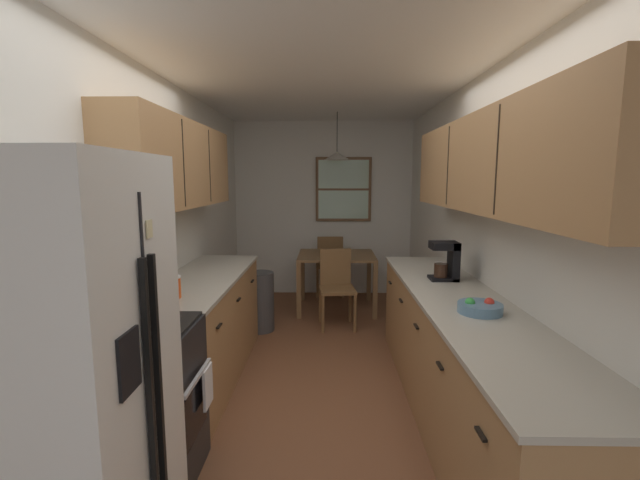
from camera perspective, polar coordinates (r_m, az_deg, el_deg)
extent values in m
plane|color=brown|center=(4.12, -0.01, -16.51)|extent=(12.00, 12.00, 0.00)
cube|color=silver|center=(4.03, -19.59, 1.35)|extent=(0.10, 9.00, 2.55)
cube|color=silver|center=(3.98, 19.81, 1.26)|extent=(0.10, 9.00, 2.55)
cube|color=silver|center=(6.41, 0.43, 4.17)|extent=(4.40, 0.10, 2.55)
cube|color=white|center=(3.84, -0.01, 21.24)|extent=(4.40, 9.00, 0.08)
cube|color=white|center=(2.03, -30.98, -16.59)|extent=(0.68, 0.73, 1.82)
cube|color=black|center=(1.90, -21.52, -19.47)|extent=(0.01, 0.01, 1.64)
cube|color=black|center=(1.87, -21.59, -20.07)|extent=(0.02, 0.02, 1.16)
cube|color=black|center=(1.93, -20.64, -19.00)|extent=(0.02, 0.02, 1.16)
cube|color=black|center=(1.67, -24.06, -14.67)|extent=(0.01, 0.15, 0.22)
cube|color=beige|center=(1.77, -21.80, 1.37)|extent=(0.01, 0.05, 0.07)
cube|color=black|center=(2.77, -22.95, -19.76)|extent=(0.62, 0.58, 0.90)
cube|color=black|center=(2.68, -16.32, -21.15)|extent=(0.01, 0.41, 0.30)
cube|color=silver|center=(2.58, -15.96, -17.13)|extent=(0.02, 0.47, 0.02)
cube|color=black|center=(2.60, -23.53, -10.71)|extent=(0.59, 0.55, 0.02)
cube|color=black|center=(2.70, -29.11, -8.37)|extent=(0.06, 0.58, 0.20)
cylinder|color=#2D2D2D|center=(2.54, -27.68, -11.00)|extent=(0.15, 0.15, 0.01)
cylinder|color=#2D2D2D|center=(2.76, -25.11, -9.36)|extent=(0.15, 0.15, 0.01)
cylinder|color=#2D2D2D|center=(2.43, -21.75, -11.56)|extent=(0.15, 0.15, 0.01)
cylinder|color=#2D2D2D|center=(2.65, -19.59, -9.77)|extent=(0.15, 0.15, 0.01)
cube|color=silver|center=(2.52, -26.95, 5.33)|extent=(0.38, 0.60, 0.33)
cube|color=black|center=(2.38, -23.48, 5.42)|extent=(0.01, 0.36, 0.21)
cube|color=#2D2D33|center=(2.62, -21.11, 5.74)|extent=(0.01, 0.12, 0.21)
cube|color=#A87A4C|center=(3.90, -15.23, -11.37)|extent=(0.60, 1.99, 0.87)
cube|color=#B7B2A3|center=(3.78, -15.49, -4.92)|extent=(0.63, 2.01, 0.03)
cube|color=black|center=(3.13, -13.26, -11.08)|extent=(0.02, 0.10, 0.01)
cube|color=black|center=(3.75, -10.75, -7.79)|extent=(0.02, 0.10, 0.01)
cube|color=black|center=(4.37, -8.99, -5.42)|extent=(0.02, 0.10, 0.01)
cube|color=#A87A4C|center=(3.68, -18.39, 9.47)|extent=(0.32, 2.09, 0.68)
cube|color=#2D2319|center=(3.30, -17.69, 9.70)|extent=(0.01, 0.01, 0.63)
cube|color=#2D2319|center=(3.96, -14.47, 9.51)|extent=(0.01, 0.01, 0.63)
cube|color=#A87A4C|center=(3.29, 18.07, -15.28)|extent=(0.60, 3.18, 0.87)
cube|color=#B7B2A3|center=(3.14, 18.44, -7.70)|extent=(0.63, 3.20, 0.03)
cube|color=black|center=(2.00, 20.61, -23.03)|extent=(0.02, 0.10, 0.01)
cube|color=black|center=(2.54, 15.67, -15.83)|extent=(0.02, 0.10, 0.01)
cube|color=black|center=(3.12, 12.69, -11.15)|extent=(0.02, 0.10, 0.01)
cube|color=black|center=(3.71, 10.71, -7.94)|extent=(0.02, 0.10, 0.01)
cube|color=black|center=(4.32, 9.31, -5.62)|extent=(0.02, 0.10, 0.01)
cube|color=#A87A4C|center=(3.03, 22.09, 9.42)|extent=(0.32, 2.88, 0.63)
cube|color=#2D2319|center=(2.52, 22.47, 9.77)|extent=(0.01, 0.01, 0.58)
cube|color=#2D2319|center=(3.43, 16.65, 9.46)|extent=(0.01, 0.01, 0.58)
cube|color=brown|center=(5.62, 2.20, -2.07)|extent=(0.99, 0.86, 0.03)
cube|color=brown|center=(5.31, -2.84, -6.76)|extent=(0.06, 0.06, 0.71)
cube|color=brown|center=(5.33, 7.35, -6.76)|extent=(0.06, 0.06, 0.71)
cube|color=brown|center=(6.10, -2.32, -4.80)|extent=(0.06, 0.06, 0.71)
cube|color=brown|center=(6.11, 6.53, -4.81)|extent=(0.06, 0.06, 0.71)
cube|color=brown|center=(4.98, 2.30, -6.62)|extent=(0.44, 0.44, 0.04)
cube|color=brown|center=(5.10, 2.06, -3.66)|extent=(0.37, 0.07, 0.45)
cylinder|color=brown|center=(4.90, 4.69, -9.75)|extent=(0.04, 0.04, 0.43)
cylinder|color=brown|center=(4.85, 0.39, -9.89)|extent=(0.04, 0.04, 0.43)
cylinder|color=brown|center=(5.24, 4.03, -8.54)|extent=(0.04, 0.04, 0.43)
cylinder|color=brown|center=(5.20, 0.02, -8.66)|extent=(0.04, 0.04, 0.43)
cube|color=brown|center=(6.37, 1.28, -3.35)|extent=(0.42, 0.42, 0.04)
cube|color=brown|center=(6.15, 1.36, -1.63)|extent=(0.37, 0.05, 0.45)
cylinder|color=brown|center=(6.59, -0.38, -5.04)|extent=(0.04, 0.04, 0.43)
cylinder|color=brown|center=(6.60, 2.79, -5.02)|extent=(0.04, 0.04, 0.43)
cylinder|color=brown|center=(6.24, -0.33, -5.80)|extent=(0.04, 0.04, 0.43)
cylinder|color=brown|center=(6.25, 3.02, -5.78)|extent=(0.04, 0.04, 0.43)
cylinder|color=black|center=(5.56, 2.29, 14.17)|extent=(0.01, 0.01, 0.49)
cone|color=#B7B2A8|center=(5.54, 2.28, 11.12)|extent=(0.34, 0.34, 0.10)
sphere|color=white|center=(5.54, 2.28, 11.32)|extent=(0.06, 0.06, 0.06)
cube|color=brown|center=(6.33, 3.14, 6.74)|extent=(0.81, 0.04, 0.94)
cube|color=#B2D1B7|center=(6.32, 3.14, 6.74)|extent=(0.73, 0.01, 0.86)
cube|color=brown|center=(6.31, 3.14, 6.74)|extent=(0.73, 0.02, 0.03)
cylinder|color=#3F3F42|center=(4.96, -7.99, -8.11)|extent=(0.32, 0.32, 0.67)
cylinder|color=#D84C19|center=(3.15, -18.95, -6.06)|extent=(0.10, 0.10, 0.14)
cylinder|color=white|center=(3.13, -19.02, -4.66)|extent=(0.10, 0.10, 0.02)
cube|color=white|center=(2.76, -14.71, -18.34)|extent=(0.02, 0.16, 0.24)
cube|color=black|center=(3.66, 16.06, -4.92)|extent=(0.22, 0.18, 0.02)
cube|color=black|center=(3.65, 17.36, -2.68)|extent=(0.06, 0.18, 0.31)
cube|color=black|center=(3.61, 16.23, -0.71)|extent=(0.22, 0.18, 0.06)
cylinder|color=#331E14|center=(3.64, 15.79, -3.90)|extent=(0.11, 0.11, 0.11)
cylinder|color=white|center=(3.91, 15.61, -3.54)|extent=(0.08, 0.08, 0.09)
torus|color=white|center=(3.92, 16.37, -3.47)|extent=(0.05, 0.01, 0.05)
cylinder|color=#597F9E|center=(2.84, 20.52, -8.49)|extent=(0.27, 0.27, 0.06)
cylinder|color=black|center=(2.84, 20.53, -8.20)|extent=(0.22, 0.22, 0.03)
sphere|color=red|center=(2.87, 21.62, -7.74)|extent=(0.06, 0.06, 0.06)
sphere|color=green|center=(2.82, 19.34, -7.86)|extent=(0.06, 0.06, 0.06)
cylinder|color=#4C7299|center=(5.56, 2.98, -1.70)|extent=(0.19, 0.19, 0.06)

